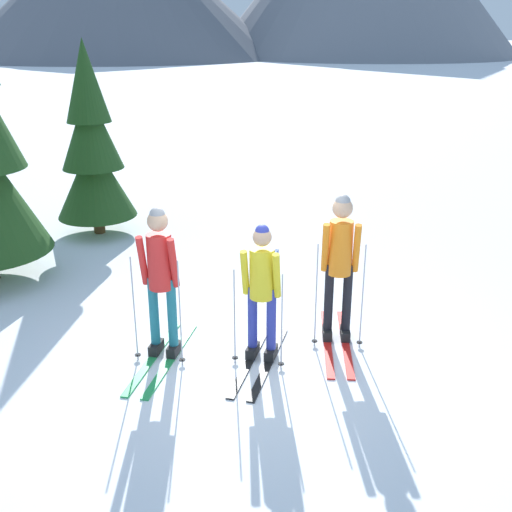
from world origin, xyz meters
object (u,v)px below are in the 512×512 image
(skier_in_orange, at_px, (340,262))
(skier_in_red, at_px, (160,276))
(skier_in_yellow, at_px, (262,286))
(pine_tree_mid, at_px, (92,148))

(skier_in_orange, bearing_deg, skier_in_red, -169.03)
(skier_in_yellow, xyz_separation_m, skier_in_orange, (0.91, 0.44, 0.12))
(skier_in_yellow, bearing_deg, skier_in_red, 177.85)
(skier_in_yellow, relative_size, skier_in_orange, 0.91)
(skier_in_red, relative_size, pine_tree_mid, 0.52)
(skier_in_orange, relative_size, pine_tree_mid, 0.53)
(skier_in_red, xyz_separation_m, pine_tree_mid, (-1.92, 4.54, 0.59))
(skier_in_red, bearing_deg, skier_in_yellow, -2.15)
(skier_in_yellow, bearing_deg, skier_in_orange, 25.80)
(skier_in_red, distance_m, pine_tree_mid, 4.96)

